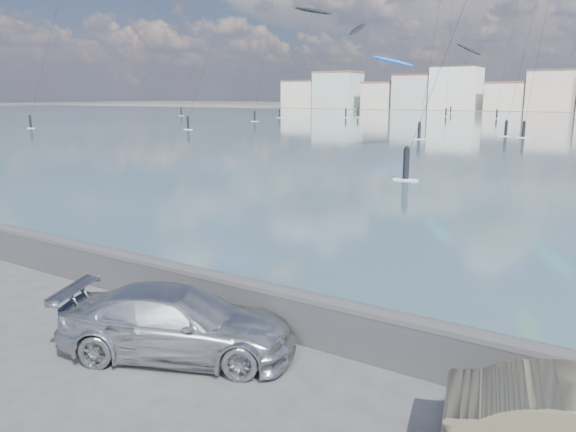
% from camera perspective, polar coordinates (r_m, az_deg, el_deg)
% --- Properties ---
extents(ground, '(700.00, 700.00, 0.00)m').
position_cam_1_polar(ground, '(11.02, -16.54, -14.39)').
color(ground, '#333335').
rests_on(ground, ground).
extents(seawall, '(400.00, 0.36, 1.08)m').
position_cam_1_polar(seawall, '(12.52, -7.18, -7.78)').
color(seawall, '#28282B').
rests_on(seawall, ground).
extents(car_silver, '(4.81, 3.45, 1.29)m').
position_cam_1_polar(car_silver, '(10.93, -11.12, -10.60)').
color(car_silver, '#B2B5BA').
rests_on(car_silver, ground).
extents(kitesurfer_0, '(10.55, 19.00, 14.55)m').
position_cam_1_polar(kitesurfer_0, '(142.71, 10.55, 15.16)').
color(kitesurfer_0, blue).
rests_on(kitesurfer_0, ground).
extents(kitesurfer_1, '(9.76, 17.93, 25.52)m').
position_cam_1_polar(kitesurfer_1, '(139.16, 2.51, 20.00)').
color(kitesurfer_1, black).
rests_on(kitesurfer_1, ground).
extents(kitesurfer_4, '(5.80, 16.09, 22.16)m').
position_cam_1_polar(kitesurfer_4, '(139.23, 7.06, 18.20)').
color(kitesurfer_4, black).
rests_on(kitesurfer_4, ground).
extents(kitesurfer_13, '(7.46, 15.04, 19.51)m').
position_cam_1_polar(kitesurfer_13, '(172.63, 17.86, 15.68)').
color(kitesurfer_13, black).
rests_on(kitesurfer_13, ground).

